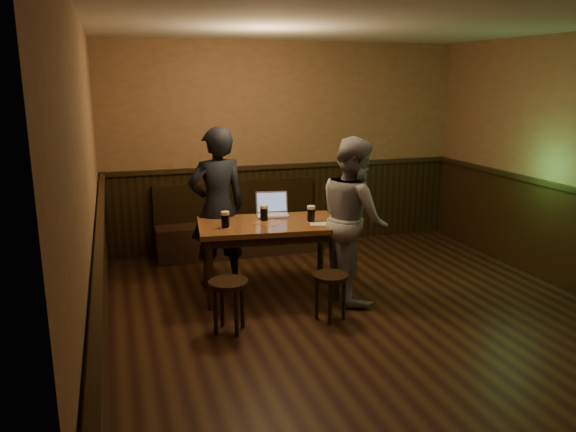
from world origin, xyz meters
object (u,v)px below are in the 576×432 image
at_px(laptop, 273,209).
at_px(person_suit, 218,207).
at_px(bench, 239,231).
at_px(person_grey, 354,219).
at_px(pint_right, 311,214).
at_px(stool_right, 331,283).
at_px(pub_table, 269,232).
at_px(stool_left, 229,291).
at_px(pint_mid, 264,213).
at_px(pint_left, 225,220).

distance_m(laptop, person_suit, 0.62).
xyz_separation_m(bench, person_grey, (0.83, -1.90, 0.56)).
bearing_deg(pint_right, stool_right, -94.81).
bearing_deg(pub_table, laptop, 73.89).
relative_size(pub_table, stool_left, 3.18).
height_order(stool_left, person_grey, person_grey).
distance_m(bench, laptop, 1.35).
relative_size(pint_mid, laptop, 0.44).
bearing_deg(person_suit, bench, -121.97).
height_order(stool_left, pint_mid, pint_mid).
bearing_deg(stool_left, person_suit, 83.26).
bearing_deg(stool_left, pint_mid, 56.88).
height_order(stool_right, laptop, laptop).
relative_size(stool_left, pint_right, 2.81).
bearing_deg(stool_left, pint_right, 34.00).
xyz_separation_m(bench, pint_mid, (-0.03, -1.46, 0.58)).
bearing_deg(pint_left, laptop, 32.62).
bearing_deg(pub_table, stool_right, -59.93).
bearing_deg(person_suit, pint_left, 79.35).
distance_m(stool_left, pint_right, 1.37).
relative_size(pint_mid, pint_right, 1.00).
bearing_deg(pint_mid, bench, 88.69).
bearing_deg(pint_left, person_grey, -11.97).
bearing_deg(pint_right, pint_left, 178.59).
bearing_deg(pint_left, stool_right, -41.70).
xyz_separation_m(pub_table, pint_left, (-0.49, -0.08, 0.19)).
relative_size(pint_left, pint_right, 0.99).
relative_size(pint_left, person_suit, 0.10).
bearing_deg(pint_left, stool_left, -99.99).
xyz_separation_m(bench, person_suit, (-0.47, -1.07, 0.59)).
relative_size(stool_right, person_suit, 0.26).
distance_m(pint_right, laptop, 0.52).
bearing_deg(pint_right, pub_table, 166.37).
distance_m(bench, pub_table, 1.59).
xyz_separation_m(pub_table, pint_right, (0.44, -0.11, 0.19)).
distance_m(pint_right, person_grey, 0.46).
bearing_deg(pub_table, pint_left, -163.96).
height_order(bench, stool_right, bench).
relative_size(pub_table, pint_right, 8.93).
height_order(stool_right, pint_left, pint_left).
bearing_deg(laptop, bench, 104.71).
relative_size(bench, stool_left, 4.41).
relative_size(stool_left, laptop, 1.24).
bearing_deg(bench, person_suit, -113.61).
relative_size(stool_right, pint_right, 2.63).
height_order(stool_right, person_suit, person_suit).
bearing_deg(pint_left, person_suit, 87.72).
bearing_deg(person_grey, stool_left, 111.02).
height_order(pint_left, pint_mid, pint_mid).
xyz_separation_m(bench, stool_right, (0.38, -2.39, 0.06)).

